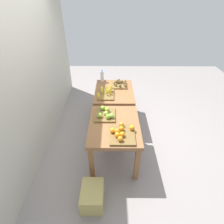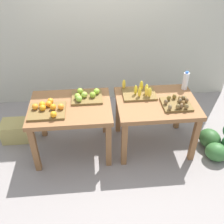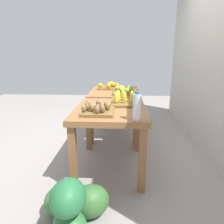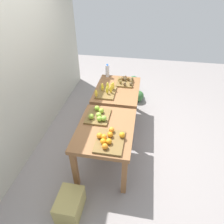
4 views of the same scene
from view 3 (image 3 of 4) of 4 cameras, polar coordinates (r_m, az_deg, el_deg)
The scene contains 11 objects.
ground_plane at distance 3.12m, azimuth 0.24°, elevation -9.57°, with size 8.00×8.00×0.00m, color gray.
back_wall at distance 3.07m, azimuth 27.62°, elevation 17.12°, with size 4.40×0.12×3.00m, color beige.
display_table_left at distance 3.45m, azimuth 0.74°, elevation 4.08°, with size 1.04×0.80×0.75m.
display_table_right at distance 2.37m, azimuth -0.45°, elevation -1.37°, with size 1.04×0.80×0.75m.
orange_bin at distance 3.69m, azimuth -0.69°, elevation 7.15°, with size 0.44×0.38×0.11m.
apple_bin at distance 3.22m, azimuth 3.24°, elevation 5.88°, with size 0.40×0.34×0.11m.
banana_crate at distance 2.52m, azimuth 3.54°, elevation 3.23°, with size 0.44×0.33×0.17m.
kiwi_bin at distance 2.12m, azimuth -4.11°, elevation 0.65°, with size 0.36×0.33×0.10m.
water_bottle at distance 1.87m, azimuth 6.99°, elevation 1.36°, with size 0.08×0.08×0.27m.
watermelon_pile at distance 1.81m, azimuth -10.58°, elevation -23.89°, with size 0.63×0.65×0.49m.
cardboard_produce_box at distance 4.40m, azimuth 5.11°, elevation -0.03°, with size 0.40×0.30×0.29m, color tan.
Camera 3 is at (2.82, 0.15, 1.33)m, focal length 32.95 mm.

